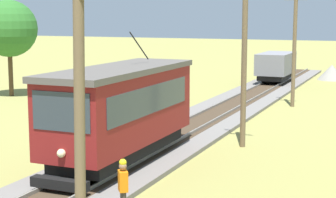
{
  "coord_description": "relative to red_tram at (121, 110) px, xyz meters",
  "views": [
    {
      "loc": [
        9.74,
        2.14,
        5.76
      ],
      "look_at": [
        0.34,
        24.33,
        2.11
      ],
      "focal_mm": 59.75,
      "sensor_mm": 36.0,
      "label": 1
    }
  ],
  "objects": [
    {
      "name": "red_tram",
      "position": [
        0.0,
        0.0,
        0.0
      ],
      "size": [
        2.6,
        8.54,
        4.79
      ],
      "color": "maroon",
      "rests_on": "rail_right"
    },
    {
      "name": "tree_right_far",
      "position": [
        -15.97,
        13.56,
        2.58
      ],
      "size": [
        4.01,
        4.01,
        6.8
      ],
      "color": "#4C3823",
      "rests_on": "ground"
    },
    {
      "name": "freight_car",
      "position": [
        -0.0,
        27.46,
        -0.64
      ],
      "size": [
        2.4,
        5.2,
        2.31
      ],
      "color": "slate",
      "rests_on": "rail_right"
    },
    {
      "name": "track_worker",
      "position": [
        2.69,
        -5.02,
        -1.21
      ],
      "size": [
        0.42,
        0.45,
        1.78
      ],
      "rotation": [
        0.0,
        0.0,
        -2.5
      ],
      "color": "#38332D",
      "rests_on": "ground"
    },
    {
      "name": "utility_pole_near_tram",
      "position": [
        3.4,
        -8.34,
        1.41
      ],
      "size": [
        1.4,
        0.42,
        7.01
      ],
      "color": "brown",
      "rests_on": "ground"
    },
    {
      "name": "utility_pole_far",
      "position": [
        3.4,
        16.71,
        1.71
      ],
      "size": [
        1.4,
        0.29,
        7.61
      ],
      "color": "brown",
      "rests_on": "ground"
    },
    {
      "name": "gravel_pile",
      "position": [
        3.88,
        32.66,
        -1.51
      ],
      "size": [
        2.49,
        2.49,
        1.36
      ],
      "primitive_type": "cone",
      "color": "gray",
      "rests_on": "ground"
    },
    {
      "name": "utility_pole_mid",
      "position": [
        3.4,
        4.94,
        1.77
      ],
      "size": [
        1.4,
        0.26,
        7.73
      ],
      "color": "brown",
      "rests_on": "ground"
    }
  ]
}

